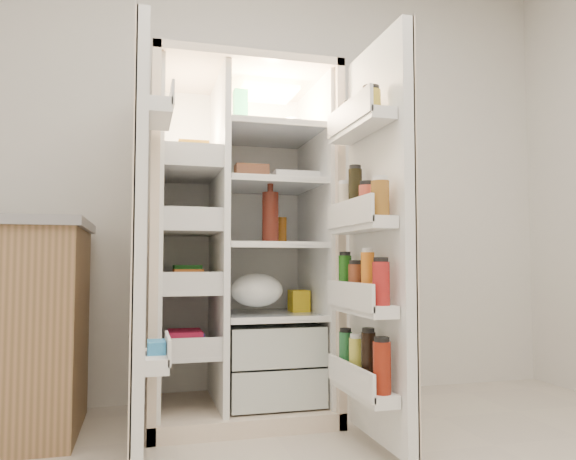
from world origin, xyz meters
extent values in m
cube|color=silver|center=(0.00, 2.00, 1.35)|extent=(4.00, 0.02, 2.70)
cube|color=beige|center=(-0.11, 1.93, 0.90)|extent=(0.92, 0.04, 1.80)
cube|color=beige|center=(-0.55, 1.60, 0.90)|extent=(0.04, 0.70, 1.80)
cube|color=beige|center=(0.33, 1.60, 0.90)|extent=(0.04, 0.70, 1.80)
cube|color=beige|center=(-0.11, 1.60, 1.78)|extent=(0.92, 0.70, 0.04)
cube|color=beige|center=(-0.11, 1.60, 0.04)|extent=(0.92, 0.70, 0.08)
cube|color=white|center=(-0.11, 1.90, 0.92)|extent=(0.84, 0.02, 1.68)
cube|color=white|center=(-0.52, 1.60, 0.92)|extent=(0.02, 0.62, 1.68)
cube|color=white|center=(0.30, 1.60, 0.92)|extent=(0.02, 0.62, 1.68)
cube|color=white|center=(-0.22, 1.60, 0.92)|extent=(0.03, 0.62, 1.68)
cube|color=silver|center=(0.04, 1.58, 0.18)|extent=(0.47, 0.52, 0.19)
cube|color=silver|center=(0.04, 1.58, 0.39)|extent=(0.47, 0.52, 0.19)
cube|color=#FFD18C|center=(0.04, 1.65, 1.72)|extent=(0.30, 0.30, 0.02)
cube|color=silver|center=(-0.38, 1.60, 0.35)|extent=(0.28, 0.58, 0.02)
cube|color=silver|center=(-0.38, 1.60, 0.65)|extent=(0.28, 0.58, 0.02)
cube|color=silver|center=(-0.38, 1.60, 0.95)|extent=(0.28, 0.58, 0.02)
cube|color=silver|center=(-0.38, 1.60, 1.25)|extent=(0.28, 0.58, 0.02)
cube|color=silver|center=(0.04, 1.60, 0.52)|extent=(0.49, 0.58, 0.01)
cube|color=silver|center=(0.04, 1.60, 0.88)|extent=(0.49, 0.58, 0.01)
cube|color=silver|center=(0.04, 1.60, 1.20)|extent=(0.49, 0.58, 0.02)
cube|color=silver|center=(0.04, 1.60, 1.48)|extent=(0.49, 0.58, 0.02)
cube|color=#D11D47|center=(-0.38, 1.60, 0.41)|extent=(0.16, 0.20, 0.10)
cube|color=#227F2D|center=(-0.38, 1.60, 0.72)|extent=(0.14, 0.18, 0.12)
cube|color=white|center=(-0.38, 1.60, 0.99)|extent=(0.20, 0.22, 0.07)
cube|color=#C68921|center=(-0.38, 1.60, 1.33)|extent=(0.15, 0.16, 0.14)
cube|color=#5135A0|center=(-0.38, 1.60, 0.40)|extent=(0.18, 0.20, 0.09)
cube|color=#C86323|center=(-0.38, 1.60, 0.71)|extent=(0.14, 0.18, 0.10)
cube|color=white|center=(-0.38, 1.60, 1.02)|extent=(0.16, 0.16, 0.12)
sphere|color=orange|center=(-0.08, 1.50, 0.12)|extent=(0.07, 0.07, 0.07)
sphere|color=orange|center=(0.01, 1.54, 0.12)|extent=(0.07, 0.07, 0.07)
sphere|color=orange|center=(0.11, 1.50, 0.12)|extent=(0.07, 0.07, 0.07)
sphere|color=orange|center=(-0.03, 1.64, 0.12)|extent=(0.07, 0.07, 0.07)
sphere|color=orange|center=(0.07, 1.62, 0.12)|extent=(0.07, 0.07, 0.07)
sphere|color=orange|center=(0.17, 1.58, 0.12)|extent=(0.07, 0.07, 0.07)
sphere|color=orange|center=(-0.11, 1.58, 0.12)|extent=(0.07, 0.07, 0.07)
sphere|color=orange|center=(0.13, 1.64, 0.12)|extent=(0.07, 0.07, 0.07)
ellipsoid|color=#467627|center=(0.04, 1.60, 0.40)|extent=(0.26, 0.24, 0.11)
cylinder|color=#49170F|center=(0.02, 1.46, 1.02)|extent=(0.08, 0.08, 0.26)
cylinder|color=brown|center=(0.11, 1.58, 0.96)|extent=(0.05, 0.05, 0.15)
cube|color=#29965C|center=(-0.12, 1.56, 1.59)|extent=(0.07, 0.07, 0.21)
cylinder|color=silver|center=(0.18, 1.61, 1.53)|extent=(0.10, 0.10, 0.09)
cylinder|color=olive|center=(0.07, 1.64, 1.53)|extent=(0.07, 0.07, 0.09)
cube|color=white|center=(0.18, 1.51, 1.24)|extent=(0.25, 0.10, 0.06)
cube|color=#9E5E3F|center=(-0.05, 1.62, 1.26)|extent=(0.17, 0.10, 0.11)
ellipsoid|color=white|center=(-0.03, 1.56, 0.61)|extent=(0.27, 0.25, 0.17)
cube|color=yellow|center=(0.23, 1.66, 0.59)|extent=(0.10, 0.12, 0.12)
cube|color=white|center=(-0.61, 1.05, 0.90)|extent=(0.05, 0.40, 1.72)
cube|color=beige|center=(-0.64, 1.05, 0.90)|extent=(0.01, 0.40, 1.72)
cube|color=white|center=(-0.54, 1.05, 0.40)|extent=(0.09, 0.32, 0.06)
cube|color=white|center=(-0.54, 1.05, 1.40)|extent=(0.09, 0.32, 0.06)
cube|color=#338CCC|center=(-0.54, 1.05, 0.43)|extent=(0.07, 0.12, 0.10)
cube|color=white|center=(0.39, 0.96, 0.90)|extent=(0.05, 0.58, 1.72)
cube|color=beige|center=(0.41, 0.96, 0.90)|extent=(0.01, 0.58, 1.72)
cube|color=white|center=(0.30, 0.96, 0.26)|extent=(0.11, 0.50, 0.05)
cube|color=white|center=(0.30, 0.96, 0.60)|extent=(0.11, 0.50, 0.05)
cube|color=white|center=(0.30, 0.96, 0.95)|extent=(0.11, 0.50, 0.05)
cube|color=white|center=(0.30, 0.96, 1.38)|extent=(0.11, 0.50, 0.05)
cylinder|color=maroon|center=(0.30, 0.76, 0.39)|extent=(0.07, 0.07, 0.20)
cylinder|color=black|center=(0.30, 0.89, 0.40)|extent=(0.06, 0.06, 0.22)
cylinder|color=#CECA44|center=(0.30, 1.02, 0.38)|extent=(0.06, 0.06, 0.18)
cylinder|color=#226735|center=(0.30, 1.15, 0.38)|extent=(0.06, 0.06, 0.19)
cylinder|color=maroon|center=(0.30, 0.76, 0.71)|extent=(0.07, 0.07, 0.17)
cylinder|color=orange|center=(0.30, 0.89, 0.73)|extent=(0.06, 0.06, 0.21)
cylinder|color=brown|center=(0.30, 1.02, 0.70)|extent=(0.07, 0.07, 0.16)
cylinder|color=#1C5914|center=(0.30, 1.15, 0.72)|extent=(0.06, 0.06, 0.20)
cylinder|color=brown|center=(0.30, 0.76, 1.04)|extent=(0.07, 0.07, 0.14)
cylinder|color=#C44732|center=(0.30, 0.89, 1.04)|extent=(0.07, 0.07, 0.14)
cylinder|color=black|center=(0.30, 1.02, 1.09)|extent=(0.06, 0.06, 0.23)
cylinder|color=beige|center=(0.30, 1.15, 1.06)|extent=(0.06, 0.06, 0.18)
cylinder|color=#AD942B|center=(0.30, 0.84, 1.45)|extent=(0.08, 0.08, 0.10)
cylinder|color=brown|center=(0.30, 1.06, 1.45)|extent=(0.08, 0.08, 0.10)
camera|label=1|loc=(-0.60, -1.21, 0.79)|focal=34.00mm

